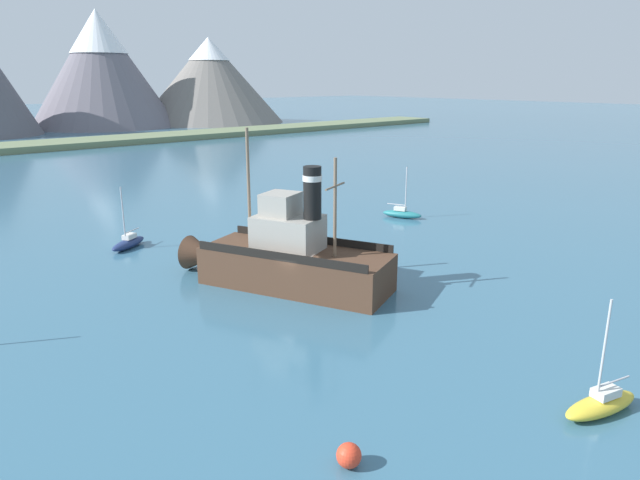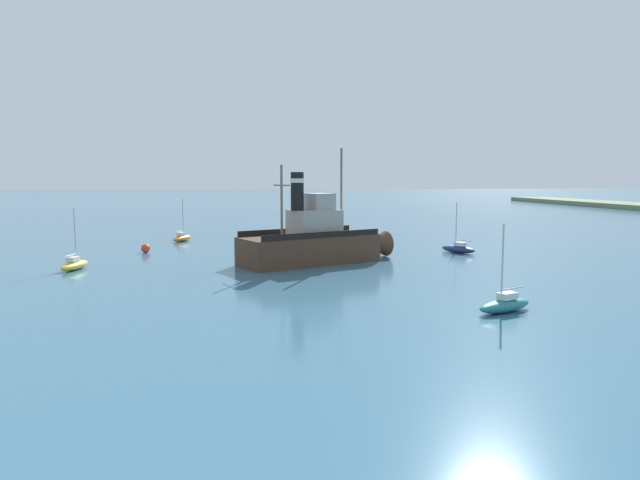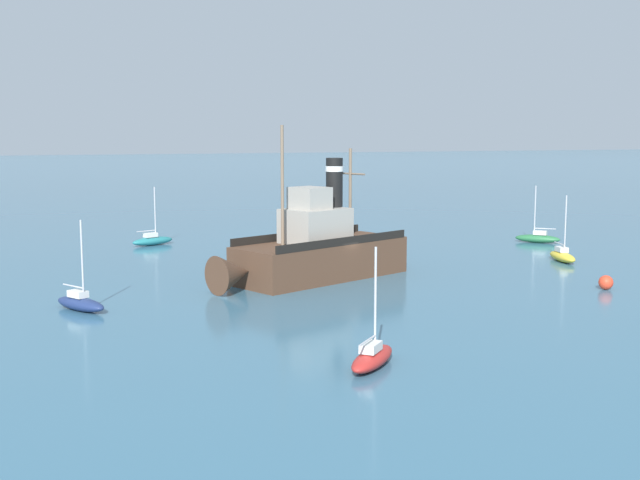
% 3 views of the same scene
% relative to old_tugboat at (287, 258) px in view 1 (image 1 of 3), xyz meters
% --- Properties ---
extents(ground_plane, '(600.00, 600.00, 0.00)m').
position_rel_old_tugboat_xyz_m(ground_plane, '(-0.68, -1.33, -1.83)').
color(ground_plane, '#38667F').
extents(old_tugboat, '(8.77, 14.57, 9.90)m').
position_rel_old_tugboat_xyz_m(old_tugboat, '(0.00, 0.00, 0.00)').
color(old_tugboat, '#4C3323').
rests_on(old_tugboat, ground).
extents(sailboat_yellow, '(3.95, 1.99, 4.90)m').
position_rel_old_tugboat_xyz_m(sailboat_yellow, '(0.38, -19.64, -1.40)').
color(sailboat_yellow, gold).
rests_on(sailboat_yellow, ground).
extents(sailboat_teal, '(2.49, 3.93, 4.90)m').
position_rel_old_tugboat_xyz_m(sailboat_teal, '(19.61, 7.34, -1.40)').
color(sailboat_teal, '#23757A').
rests_on(sailboat_teal, ground).
extents(sailboat_navy, '(3.82, 2.91, 4.90)m').
position_rel_old_tugboat_xyz_m(sailboat_navy, '(-4.17, 14.86, -1.40)').
color(sailboat_navy, navy).
rests_on(sailboat_navy, ground).
extents(mooring_buoy, '(0.88, 0.88, 0.88)m').
position_rel_old_tugboat_xyz_m(mooring_buoy, '(-9.39, -15.39, -1.39)').
color(mooring_buoy, red).
rests_on(mooring_buoy, ground).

